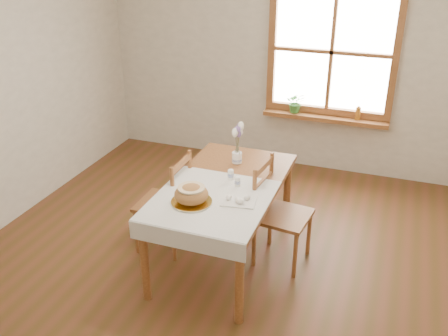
# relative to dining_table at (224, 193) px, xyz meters

# --- Properties ---
(ground) EXTENTS (5.00, 5.00, 0.00)m
(ground) POSITION_rel_dining_table_xyz_m (0.00, -0.30, -0.66)
(ground) COLOR brown
(ground) RESTS_ON ground
(room_walls) EXTENTS (4.60, 5.10, 2.65)m
(room_walls) POSITION_rel_dining_table_xyz_m (0.00, -0.30, 1.04)
(room_walls) COLOR silver
(room_walls) RESTS_ON ground
(window) EXTENTS (1.46, 0.08, 1.46)m
(window) POSITION_rel_dining_table_xyz_m (0.50, 2.17, 0.79)
(window) COLOR #9D6030
(window) RESTS_ON ground
(window_sill) EXTENTS (1.46, 0.20, 0.05)m
(window_sill) POSITION_rel_dining_table_xyz_m (0.50, 2.10, 0.03)
(window_sill) COLOR #9D6030
(window_sill) RESTS_ON ground
(dining_table) EXTENTS (0.90, 1.60, 0.75)m
(dining_table) POSITION_rel_dining_table_xyz_m (0.00, 0.00, 0.00)
(dining_table) COLOR #9D6030
(dining_table) RESTS_ON ground
(table_linen) EXTENTS (0.91, 0.99, 0.01)m
(table_linen) POSITION_rel_dining_table_xyz_m (0.00, -0.30, 0.09)
(table_linen) COLOR silver
(table_linen) RESTS_ON dining_table
(chair_left) EXTENTS (0.46, 0.44, 0.93)m
(chair_left) POSITION_rel_dining_table_xyz_m (-0.59, -0.01, -0.20)
(chair_left) COLOR #9D6030
(chair_left) RESTS_ON ground
(chair_right) EXTENTS (0.51, 0.49, 0.94)m
(chair_right) POSITION_rel_dining_table_xyz_m (0.50, 0.14, -0.19)
(chair_right) COLOR #9D6030
(chair_right) RESTS_ON ground
(bread_plate) EXTENTS (0.34, 0.34, 0.02)m
(bread_plate) POSITION_rel_dining_table_xyz_m (-0.12, -0.41, 0.10)
(bread_plate) COLOR white
(bread_plate) RESTS_ON table_linen
(bread_loaf) EXTENTS (0.27, 0.27, 0.15)m
(bread_loaf) POSITION_rel_dining_table_xyz_m (-0.12, -0.41, 0.19)
(bread_loaf) COLOR #A37239
(bread_loaf) RESTS_ON bread_plate
(egg_napkin) EXTENTS (0.30, 0.26, 0.01)m
(egg_napkin) POSITION_rel_dining_table_xyz_m (0.22, -0.25, 0.10)
(egg_napkin) COLOR silver
(egg_napkin) RESTS_ON table_linen
(eggs) EXTENTS (0.23, 0.21, 0.04)m
(eggs) POSITION_rel_dining_table_xyz_m (0.22, -0.25, 0.13)
(eggs) COLOR white
(eggs) RESTS_ON egg_napkin
(salt_shaker) EXTENTS (0.06, 0.06, 0.09)m
(salt_shaker) POSITION_rel_dining_table_xyz_m (0.13, -0.02, 0.14)
(salt_shaker) COLOR white
(salt_shaker) RESTS_ON table_linen
(pepper_shaker) EXTENTS (0.06, 0.06, 0.10)m
(pepper_shaker) POSITION_rel_dining_table_xyz_m (0.03, 0.08, 0.14)
(pepper_shaker) COLOR white
(pepper_shaker) RESTS_ON table_linen
(flower_vase) EXTENTS (0.11, 0.11, 0.10)m
(flower_vase) POSITION_rel_dining_table_xyz_m (-0.03, 0.43, 0.14)
(flower_vase) COLOR white
(flower_vase) RESTS_ON dining_table
(lavender_bouquet) EXTENTS (0.16, 0.16, 0.30)m
(lavender_bouquet) POSITION_rel_dining_table_xyz_m (-0.03, 0.43, 0.34)
(lavender_bouquet) COLOR #725496
(lavender_bouquet) RESTS_ON flower_vase
(potted_plant) EXTENTS (0.27, 0.29, 0.19)m
(potted_plant) POSITION_rel_dining_table_xyz_m (0.14, 2.10, 0.14)
(potted_plant) COLOR #377A31
(potted_plant) RESTS_ON window_sill
(amber_bottle) EXTENTS (0.06, 0.06, 0.16)m
(amber_bottle) POSITION_rel_dining_table_xyz_m (0.87, 2.10, 0.13)
(amber_bottle) COLOR #B16D20
(amber_bottle) RESTS_ON window_sill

